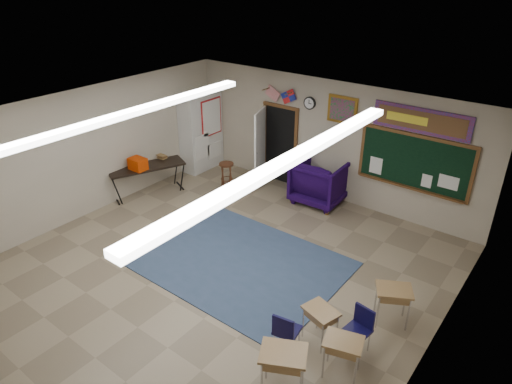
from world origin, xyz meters
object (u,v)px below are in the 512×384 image
Objects in this scene: folding_table at (147,179)px; wooden_stool at (227,175)px; wingback_armchair at (320,181)px; student_desk_front_left at (320,324)px; student_desk_front_right at (392,304)px.

wooden_stool is at bearing 72.89° from folding_table.
wooden_stool is (-2.40, -0.80, -0.21)m from wingback_armchair.
folding_table is (-6.20, 1.78, 0.08)m from student_desk_front_left.
wingback_armchair is 0.61× the size of folding_table.
student_desk_front_left is 0.32× the size of folding_table.
student_desk_front_left is at bearing 117.83° from wingback_armchair.
student_desk_front_right is 1.05× the size of wooden_stool.
wingback_armchair reaches higher than student_desk_front_left.
folding_table is at bearing -179.52° from student_desk_front_left.
wingback_armchair reaches higher than student_desk_front_right.
student_desk_front_right is at bearing 133.52° from wingback_armchair.
wingback_armchair is at bearing 107.06° from student_desk_front_right.
wooden_stool reaches higher than student_desk_front_left.
student_desk_front_right is 0.36× the size of folding_table.
folding_table is at bearing -130.73° from wooden_stool.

